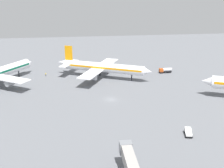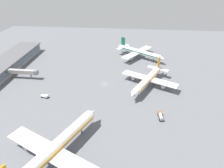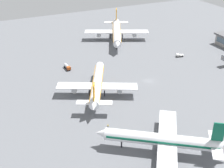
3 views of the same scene
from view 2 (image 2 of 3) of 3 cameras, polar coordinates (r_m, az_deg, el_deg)
The scene contains 9 objects.
ground at distance 132.29m, azimuth -2.26°, elevation -0.02°, with size 288.00×288.00×0.00m, color slate.
terminal_building at distance 170.55m, azimuth -28.61°, elevation 4.81°, with size 87.66×19.68×7.43m.
airplane_at_gate at distance 172.81m, azimuth 7.88°, elevation 9.21°, with size 35.01×41.44×14.61m.
airplane_taxiing at distance 129.63m, azimuth 10.48°, elevation 1.43°, with size 43.87×36.51×14.39m.
airplane_distant at distance 84.18m, azimuth -16.49°, elevation -17.48°, with size 51.69×42.90×16.77m.
fuel_truck at distance 105.69m, azimuth 13.96°, elevation -8.99°, with size 6.44×2.62×2.50m.
pushback_tractor at distance 124.76m, azimuth -18.91°, elevation -3.37°, with size 2.99×4.71×1.90m.
ground_crew_worker at distance 156.16m, azimuth 12.19°, elevation 4.64°, with size 0.53×0.53×1.67m.
jet_bridge at distance 150.56m, azimuth -24.62°, elevation 3.25°, with size 3.24×23.60×6.74m.
Camera 2 is at (113.01, 16.29, 66.82)m, focal length 31.45 mm.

